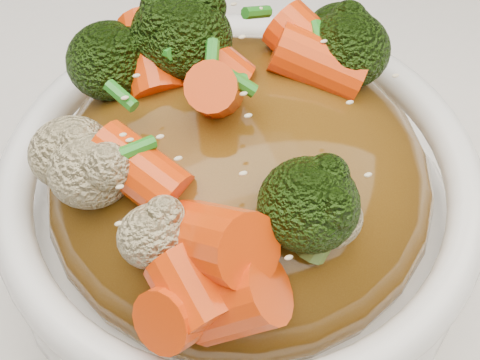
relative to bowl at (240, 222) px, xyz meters
name	(u,v)px	position (x,y,z in m)	size (l,w,h in m)	color
tablecloth	(282,293)	(0.02, -0.01, -0.06)	(1.20, 0.80, 0.04)	white
bowl	(240,222)	(0.00, 0.00, 0.00)	(0.23, 0.23, 0.09)	white
sauce_base	(240,184)	(0.00, 0.00, 0.03)	(0.18, 0.18, 0.10)	#5A390F
carrots	(240,84)	(0.00, 0.00, 0.10)	(0.18, 0.18, 0.05)	#F84508
broccoli	(240,86)	(0.00, 0.00, 0.10)	(0.18, 0.18, 0.05)	black
cauliflower	(240,90)	(0.00, 0.00, 0.09)	(0.18, 0.18, 0.04)	#C6B787
scallions	(240,82)	(0.00, 0.00, 0.10)	(0.14, 0.14, 0.02)	#217F1D
sesame_seeds	(240,82)	(0.00, 0.00, 0.10)	(0.16, 0.16, 0.01)	beige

